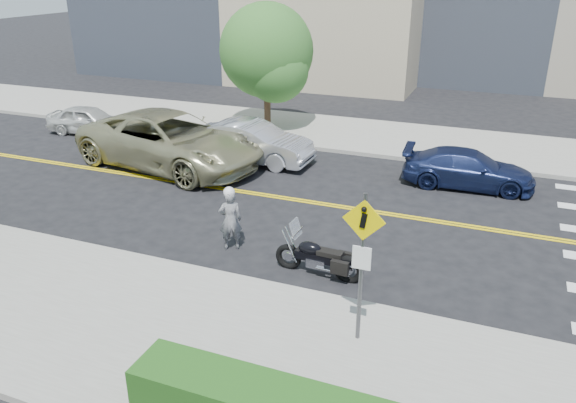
# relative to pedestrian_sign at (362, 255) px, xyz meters

# --- Properties ---
(ground_plane) EXTENTS (120.00, 120.00, 0.00)m
(ground_plane) POSITION_rel_pedestrian_sign_xyz_m (-4.20, 6.31, -1.96)
(ground_plane) COLOR black
(ground_plane) RESTS_ON ground
(sidewalk_near) EXTENTS (60.00, 5.00, 0.15)m
(sidewalk_near) POSITION_rel_pedestrian_sign_xyz_m (-4.20, -1.19, -1.89)
(sidewalk_near) COLOR #9E9B91
(sidewalk_near) RESTS_ON ground_plane
(sidewalk_far) EXTENTS (60.00, 5.00, 0.15)m
(sidewalk_far) POSITION_rel_pedestrian_sign_xyz_m (-4.20, 13.81, -1.89)
(sidewalk_far) COLOR #9E9B91
(sidewalk_far) RESTS_ON ground_plane
(pedestrian_sign) EXTENTS (0.78, 0.08, 3.00)m
(pedestrian_sign) POSITION_rel_pedestrian_sign_xyz_m (0.00, 0.00, 0.00)
(pedestrian_sign) COLOR #4C4C51
(pedestrian_sign) RESTS_ON sidewalk_near
(motorcyclist) EXTENTS (0.70, 0.63, 1.70)m
(motorcyclist) POSITION_rel_pedestrian_sign_xyz_m (-4.08, 2.68, -1.11)
(motorcyclist) COLOR #B7B6BC
(motorcyclist) RESTS_ON ground
(motorcycle) EXTENTS (2.15, 0.75, 1.29)m
(motorcycle) POSITION_rel_pedestrian_sign_xyz_m (-1.55, 2.24, -1.32)
(motorcycle) COLOR black
(motorcycle) RESTS_ON ground
(suv) EXTENTS (7.48, 4.43, 1.95)m
(suv) POSITION_rel_pedestrian_sign_xyz_m (-9.00, 7.61, -0.99)
(suv) COLOR tan
(suv) RESTS_ON ground
(parked_car_white) EXTENTS (3.71, 1.95, 1.20)m
(parked_car_white) POSITION_rel_pedestrian_sign_xyz_m (-14.70, 10.02, -1.36)
(parked_car_white) COLOR silver
(parked_car_white) RESTS_ON ground
(parked_car_silver) EXTENTS (4.61, 1.73, 1.50)m
(parked_car_silver) POSITION_rel_pedestrian_sign_xyz_m (-6.53, 9.16, -1.21)
(parked_car_silver) COLOR silver
(parked_car_silver) RESTS_ON ground
(parked_car_blue) EXTENTS (4.30, 1.96, 1.22)m
(parked_car_blue) POSITION_rel_pedestrian_sign_xyz_m (1.14, 9.50, -1.35)
(parked_car_blue) COLOR navy
(parked_car_blue) RESTS_ON ground
(tree_far_a) EXTENTS (3.97, 3.97, 5.43)m
(tree_far_a) POSITION_rel_pedestrian_sign_xyz_m (-7.75, 13.41, 1.47)
(tree_far_a) COLOR #382619
(tree_far_a) RESTS_ON ground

